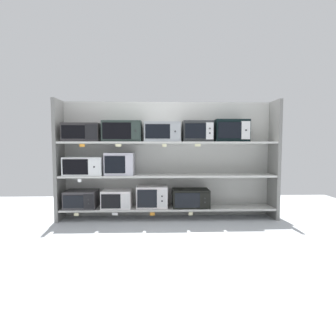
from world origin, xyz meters
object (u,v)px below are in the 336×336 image
Objects in this scene: microwave_3 at (191,198)px; microwave_8 at (162,132)px; microwave_2 at (152,197)px; microwave_4 at (84,166)px; microwave_10 at (231,131)px; microwave_7 at (122,131)px; microwave_9 at (197,131)px; microwave_1 at (117,199)px; microwave_6 at (82,133)px; microwave_0 at (82,199)px; microwave_5 at (120,164)px.

microwave_3 is 1.04× the size of microwave_8.
microwave_4 reaches higher than microwave_2.
microwave_10 reaches higher than microwave_3.
microwave_7 is (-0.44, 0.00, 0.99)m from microwave_2.
microwave_9 reaches higher than microwave_2.
microwave_9 reaches higher than microwave_8.
microwave_1 is at bearing 0.02° from microwave_4.
microwave_1 is 0.83× the size of microwave_6.
microwave_10 is at bearing -0.00° from microwave_9.
microwave_3 is (1.65, -0.00, 0.00)m from microwave_0.
microwave_6 reaches higher than microwave_4.
microwave_3 reaches higher than microwave_0.
microwave_8 is at bearing 0.00° from microwave_0.
microwave_3 is at bearing -0.01° from microwave_7.
microwave_0 is at bearing -180.00° from microwave_8.
microwave_9 is at bearing 0.01° from microwave_4.
microwave_6 is at bearing 179.97° from microwave_2.
microwave_5 is (0.58, -0.00, 0.53)m from microwave_0.
microwave_10 is at bearing 0.03° from microwave_3.
microwave_6 is (-0.50, 0.00, 1.00)m from microwave_1.
microwave_7 reaches higher than microwave_3.
microwave_9 is at bearing 0.01° from microwave_1.
microwave_2 is at bearing -179.84° from microwave_8.
microwave_9 reaches higher than microwave_3.
microwave_2 is 1.56m from microwave_10.
microwave_0 is at bearing 179.98° from microwave_2.
microwave_2 is at bearing -0.03° from microwave_6.
microwave_0 is 0.84× the size of microwave_3.
microwave_4 reaches higher than microwave_0.
microwave_3 is 1.19m from microwave_5.
microwave_9 reaches higher than microwave_0.
microwave_8 is (1.22, 0.00, 1.01)m from microwave_0.
microwave_2 is at bearing -179.97° from microwave_9.
microwave_3 is 1.05× the size of microwave_6.
microwave_0 is 0.87× the size of microwave_8.
microwave_10 is at bearing 0.01° from microwave_4.
microwave_9 is at bearing 180.00° from microwave_10.
microwave_2 reaches higher than microwave_1.
microwave_3 is 0.97× the size of microwave_4.
microwave_7 reaches higher than microwave_4.
microwave_5 is at bearing 179.99° from microwave_3.
microwave_4 is (-0.48, -0.00, 0.50)m from microwave_1.
microwave_2 is (0.53, -0.00, 0.03)m from microwave_1.
microwave_8 is (0.59, 0.00, -0.01)m from microwave_7.
microwave_1 is at bearing -179.90° from microwave_5.
microwave_10 reaches higher than microwave_7.
microwave_6 is (-0.55, 0.00, 0.47)m from microwave_5.
microwave_7 reaches higher than microwave_0.
microwave_8 reaches higher than microwave_3.
microwave_1 is 0.77× the size of microwave_4.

